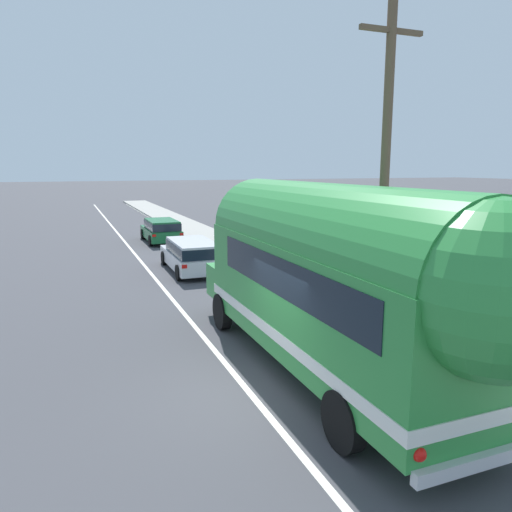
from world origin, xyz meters
TOP-DOWN VIEW (x-y plane):
  - ground_plane at (0.00, 0.00)m, footprint 300.00×300.00m
  - lane_markings at (1.70, 12.00)m, footprint 3.82×80.00m
  - sidewalk_slab at (5.08, 10.00)m, footprint 2.79×90.00m
  - utility_pole at (4.46, 2.04)m, footprint 1.80×0.24m
  - painted_bus at (1.85, -0.15)m, footprint 2.61×10.82m
  - car_lead at (1.71, 11.46)m, footprint 2.00×4.76m
  - car_second at (2.04, 20.13)m, footprint 1.91×4.36m

SIDE VIEW (x-z plane):
  - ground_plane at x=0.00m, z-range 0.00..0.00m
  - lane_markings at x=1.70m, z-range 0.00..0.01m
  - sidewalk_slab at x=5.08m, z-range 0.00..0.15m
  - car_second at x=2.04m, z-range 0.11..1.48m
  - car_lead at x=1.71m, z-range 0.11..1.48m
  - painted_bus at x=1.85m, z-range 0.24..4.37m
  - utility_pole at x=4.46m, z-range 0.17..8.67m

